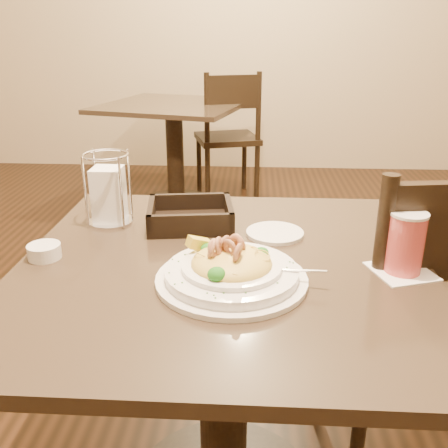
# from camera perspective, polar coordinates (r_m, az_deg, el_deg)

# --- Properties ---
(main_table) EXTENTS (0.90, 0.90, 0.72)m
(main_table) POSITION_cam_1_polar(r_m,az_deg,el_deg) (1.22, -0.06, -13.89)
(main_table) COLOR black
(main_table) RESTS_ON ground
(background_table) EXTENTS (1.10, 1.10, 0.72)m
(background_table) POSITION_cam_1_polar(r_m,az_deg,el_deg) (3.54, -5.69, 9.91)
(background_table) COLOR black
(background_table) RESTS_ON ground
(dining_chair_near) EXTENTS (0.48, 0.48, 0.93)m
(dining_chair_near) POSITION_cam_1_polar(r_m,az_deg,el_deg) (1.41, 21.32, -10.24)
(dining_chair_near) COLOR black
(dining_chair_near) RESTS_ON ground
(dining_chair_far) EXTENTS (0.52, 0.52, 0.93)m
(dining_chair_far) POSITION_cam_1_polar(r_m,az_deg,el_deg) (3.62, 0.53, 10.32)
(dining_chair_far) COLOR black
(dining_chair_far) RESTS_ON ground
(pasta_bowl) EXTENTS (0.34, 0.31, 0.10)m
(pasta_bowl) POSITION_cam_1_polar(r_m,az_deg,el_deg) (1.01, 0.82, -5.21)
(pasta_bowl) COLOR white
(pasta_bowl) RESTS_ON main_table
(drink_glass) EXTENTS (0.15, 0.15, 0.13)m
(drink_glass) POSITION_cam_1_polar(r_m,az_deg,el_deg) (1.09, 20.04, -2.09)
(drink_glass) COLOR white
(drink_glass) RESTS_ON main_table
(bread_basket) EXTENTS (0.24, 0.20, 0.06)m
(bread_basket) POSITION_cam_1_polar(r_m,az_deg,el_deg) (1.30, -3.86, 0.74)
(bread_basket) COLOR black
(bread_basket) RESTS_ON main_table
(napkin_caddy) EXTENTS (0.12, 0.12, 0.19)m
(napkin_caddy) POSITION_cam_1_polar(r_m,az_deg,el_deg) (1.33, -13.03, 3.44)
(napkin_caddy) COLOR silver
(napkin_caddy) RESTS_ON main_table
(side_plate) EXTENTS (0.19, 0.19, 0.01)m
(side_plate) POSITION_cam_1_polar(r_m,az_deg,el_deg) (1.25, 5.83, -1.03)
(side_plate) COLOR white
(side_plate) RESTS_ON main_table
(butter_ramekin) EXTENTS (0.10, 0.10, 0.03)m
(butter_ramekin) POSITION_cam_1_polar(r_m,az_deg,el_deg) (1.18, -19.85, -2.96)
(butter_ramekin) COLOR white
(butter_ramekin) RESTS_ON main_table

